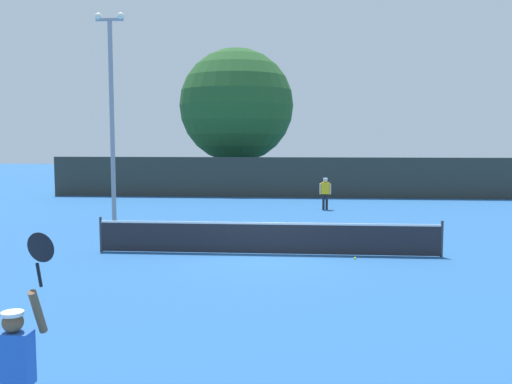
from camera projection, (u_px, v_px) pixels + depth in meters
name	position (u px, v px, depth m)	size (l,w,h in m)	color
ground_plane	(267.00, 254.00, 16.69)	(120.00, 120.00, 0.00)	#235693
tennis_net	(267.00, 237.00, 16.65)	(10.32, 0.08, 1.07)	#232328
perimeter_fence	(283.00, 177.00, 32.95)	(28.03, 0.12, 2.39)	#2D332D
player_serving	(16.00, 360.00, 5.97)	(0.67, 0.39, 2.44)	blue
player_receiving	(325.00, 190.00, 27.23)	(0.57, 0.23, 1.56)	yellow
tennis_ball	(355.00, 258.00, 15.96)	(0.07, 0.07, 0.07)	#CCE033
light_pole	(112.00, 106.00, 22.16)	(1.18, 0.28, 8.40)	gray
large_tree	(237.00, 106.00, 37.74)	(7.70, 7.70, 9.59)	brown
parked_car_near	(167.00, 178.00, 38.58)	(2.20, 4.33, 1.69)	white
parked_car_mid	(375.00, 178.00, 38.92)	(2.22, 4.33, 1.69)	white
parked_car_far	(417.00, 176.00, 40.31)	(2.13, 4.30, 1.69)	black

